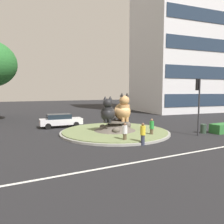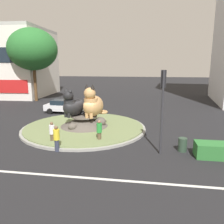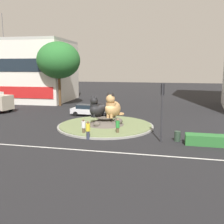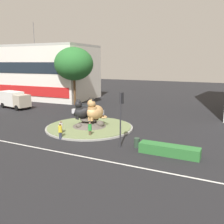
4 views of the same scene
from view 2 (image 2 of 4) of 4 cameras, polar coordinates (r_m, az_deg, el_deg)
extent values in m
plane|color=black|center=(19.86, -7.04, -4.25)|extent=(160.00, 160.00, 0.00)
cube|color=silver|center=(12.56, -17.72, -14.87)|extent=(112.00, 0.20, 0.01)
cylinder|color=gray|center=(19.83, -7.05, -4.00)|extent=(10.67, 10.67, 0.18)
cylinder|color=#707F51|center=(19.80, -7.06, -3.62)|extent=(10.25, 10.25, 0.09)
cone|color=#564F47|center=(19.66, -7.09, -2.20)|extent=(4.09, 4.09, 0.92)
cylinder|color=#564F47|center=(19.57, -7.13, -1.06)|extent=(2.25, 2.25, 0.12)
ellipsoid|color=#564F47|center=(19.48, -3.03, -2.45)|extent=(1.00, 0.90, 0.80)
ellipsoid|color=#564F47|center=(20.97, -8.41, -1.93)|extent=(0.61, 0.53, 0.49)
ellipsoid|color=#564F47|center=(18.57, -10.08, -3.72)|extent=(0.72, 0.65, 0.58)
ellipsoid|color=black|center=(19.48, -9.73, 1.33)|extent=(2.16, 2.53, 1.56)
cylinder|color=black|center=(19.15, -10.64, 1.64)|extent=(1.36, 1.36, 0.98)
sphere|color=black|center=(18.90, -11.08, 4.11)|extent=(0.86, 0.86, 0.86)
torus|color=black|center=(20.00, -7.19, -0.14)|extent=(1.06, 1.06, 0.20)
cone|color=black|center=(18.67, -10.63, 5.57)|extent=(0.47, 0.47, 0.35)
cone|color=black|center=(19.01, -11.64, 5.64)|extent=(0.47, 0.47, 0.35)
cylinder|color=black|center=(18.94, -10.92, -0.85)|extent=(0.27, 0.27, 0.39)
cylinder|color=black|center=(19.18, -11.67, -0.71)|extent=(0.27, 0.27, 0.39)
ellipsoid|color=tan|center=(19.17, -4.76, 1.57)|extent=(1.99, 2.67, 1.75)
cylinder|color=tan|center=(18.71, -5.39, 1.90)|extent=(1.35, 1.35, 1.09)
sphere|color=tan|center=(18.40, -5.69, 4.74)|extent=(0.96, 0.96, 0.96)
torus|color=tan|center=(20.03, -2.50, 0.02)|extent=(1.23, 1.23, 0.22)
cone|color=black|center=(18.22, -4.98, 6.44)|extent=(0.47, 0.47, 0.39)
cone|color=black|center=(18.46, -6.47, 6.48)|extent=(0.47, 0.47, 0.39)
cylinder|color=tan|center=(18.45, -5.32, -0.95)|extent=(0.31, 0.31, 0.44)
cylinder|color=tan|center=(18.62, -6.42, -0.85)|extent=(0.31, 0.31, 0.44)
cylinder|color=#2D2D33|center=(14.01, 12.60, -0.36)|extent=(0.14, 0.14, 5.24)
cube|color=black|center=(13.94, 12.97, 8.27)|extent=(0.33, 0.25, 1.05)
sphere|color=red|center=(14.00, 13.02, 9.57)|extent=(0.18, 0.18, 0.18)
sphere|color=#392706|center=(14.02, 12.96, 8.29)|extent=(0.18, 0.18, 0.18)
sphere|color=black|center=(14.04, 12.90, 7.01)|extent=(0.18, 0.18, 0.18)
cylinder|color=brown|center=(35.97, -18.94, 6.47)|extent=(0.45, 0.45, 4.79)
ellipsoid|color=#286B2D|center=(35.88, -19.54, 14.83)|extent=(7.14, 7.14, 6.07)
cylinder|color=#33384C|center=(15.12, -13.83, -8.27)|extent=(0.30, 0.30, 0.80)
cylinder|color=yellow|center=(14.88, -13.98, -5.58)|extent=(0.40, 0.40, 0.69)
sphere|color=brown|center=(14.75, -14.07, -3.88)|extent=(0.23, 0.23, 0.23)
cylinder|color=brown|center=(16.27, -3.24, -6.49)|extent=(0.29, 0.29, 0.77)
cylinder|color=#288C38|center=(16.05, -3.27, -4.04)|extent=(0.39, 0.39, 0.67)
sphere|color=#936B4C|center=(15.93, -3.29, -2.50)|extent=(0.22, 0.22, 0.22)
cylinder|color=brown|center=(16.53, -14.93, -6.64)|extent=(0.29, 0.29, 0.75)
cylinder|color=silver|center=(16.32, -15.06, -4.31)|extent=(0.39, 0.39, 0.65)
sphere|color=brown|center=(16.21, -15.15, -2.84)|extent=(0.22, 0.22, 0.22)
cube|color=silver|center=(26.34, -11.75, 1.15)|extent=(4.79, 1.99, 0.67)
cube|color=#19232D|center=(26.33, -12.27, 2.45)|extent=(2.71, 1.67, 0.53)
cylinder|color=black|center=(26.63, -7.91, 0.68)|extent=(0.65, 0.25, 0.64)
cylinder|color=black|center=(25.03, -9.24, -0.11)|extent=(0.65, 0.25, 0.64)
cylinder|color=black|center=(27.82, -13.94, 0.92)|extent=(0.65, 0.25, 0.64)
cylinder|color=black|center=(26.29, -15.57, 0.19)|extent=(0.65, 0.25, 0.64)
cylinder|color=#2D4233|center=(15.38, 17.51, -7.94)|extent=(0.56, 0.56, 0.90)
camera|label=1|loc=(14.99, -80.57, -4.07)|focal=34.21mm
camera|label=3|loc=(9.50, 178.70, -5.44)|focal=41.82mm
camera|label=4|loc=(12.93, 134.71, 2.25)|focal=40.22mm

